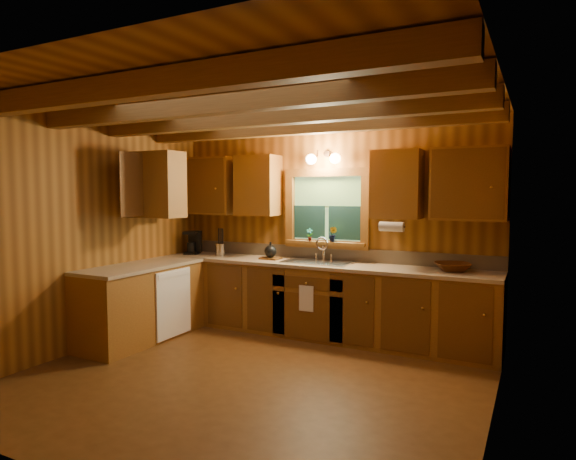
# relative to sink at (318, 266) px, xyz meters

# --- Properties ---
(room) EXTENTS (4.20, 4.20, 4.20)m
(room) POSITION_rel_sink_xyz_m (0.00, -1.60, 0.44)
(room) COLOR #533214
(room) RESTS_ON ground
(ceiling_beams) EXTENTS (4.20, 2.54, 0.18)m
(ceiling_beams) POSITION_rel_sink_xyz_m (0.00, -1.60, 1.63)
(ceiling_beams) COLOR brown
(ceiling_beams) RESTS_ON room
(base_cabinets) EXTENTS (4.20, 2.22, 0.86)m
(base_cabinets) POSITION_rel_sink_xyz_m (-0.49, -0.32, -0.43)
(base_cabinets) COLOR brown
(base_cabinets) RESTS_ON ground
(countertop) EXTENTS (4.20, 2.24, 0.04)m
(countertop) POSITION_rel_sink_xyz_m (-0.48, -0.31, 0.02)
(countertop) COLOR tan
(countertop) RESTS_ON base_cabinets
(backsplash) EXTENTS (4.20, 0.02, 0.16)m
(backsplash) POSITION_rel_sink_xyz_m (0.00, 0.28, 0.12)
(backsplash) COLOR tan
(backsplash) RESTS_ON room
(dishwasher_panel) EXTENTS (0.02, 0.60, 0.80)m
(dishwasher_panel) POSITION_rel_sink_xyz_m (-1.47, -0.92, -0.43)
(dishwasher_panel) COLOR white
(dishwasher_panel) RESTS_ON base_cabinets
(upper_cabinets) EXTENTS (4.19, 1.77, 0.78)m
(upper_cabinets) POSITION_rel_sink_xyz_m (-0.56, -0.18, 0.98)
(upper_cabinets) COLOR brown
(upper_cabinets) RESTS_ON room
(window) EXTENTS (1.12, 0.08, 1.00)m
(window) POSITION_rel_sink_xyz_m (0.00, 0.26, 0.67)
(window) COLOR brown
(window) RESTS_ON room
(window_sill) EXTENTS (1.06, 0.14, 0.04)m
(window_sill) POSITION_rel_sink_xyz_m (0.00, 0.22, 0.26)
(window_sill) COLOR brown
(window_sill) RESTS_ON room
(wall_sconce) EXTENTS (0.45, 0.21, 0.17)m
(wall_sconce) POSITION_rel_sink_xyz_m (0.00, 0.14, 1.31)
(wall_sconce) COLOR black
(wall_sconce) RESTS_ON room
(paper_towel_roll) EXTENTS (0.27, 0.11, 0.11)m
(paper_towel_roll) POSITION_rel_sink_xyz_m (0.92, -0.07, 0.51)
(paper_towel_roll) COLOR white
(paper_towel_roll) RESTS_ON upper_cabinets
(dish_towel) EXTENTS (0.18, 0.01, 0.30)m
(dish_towel) POSITION_rel_sink_xyz_m (0.00, -0.34, -0.34)
(dish_towel) COLOR white
(dish_towel) RESTS_ON base_cabinets
(sink) EXTENTS (0.82, 0.48, 0.43)m
(sink) POSITION_rel_sink_xyz_m (0.00, 0.00, 0.00)
(sink) COLOR silver
(sink) RESTS_ON countertop
(coffee_maker) EXTENTS (0.18, 0.23, 0.32)m
(coffee_maker) POSITION_rel_sink_xyz_m (-1.89, -0.01, 0.20)
(coffee_maker) COLOR black
(coffee_maker) RESTS_ON countertop
(utensil_crock) EXTENTS (0.13, 0.13, 0.37)m
(utensil_crock) POSITION_rel_sink_xyz_m (-1.45, 0.02, 0.14)
(utensil_crock) COLOR silver
(utensil_crock) RESTS_ON countertop
(cutting_board) EXTENTS (0.26, 0.19, 0.02)m
(cutting_board) POSITION_rel_sink_xyz_m (-0.66, -0.00, 0.06)
(cutting_board) COLOR #583412
(cutting_board) RESTS_ON countertop
(teakettle) EXTENTS (0.16, 0.16, 0.20)m
(teakettle) POSITION_rel_sink_xyz_m (-0.66, -0.00, 0.15)
(teakettle) COLOR black
(teakettle) RESTS_ON cutting_board
(wicker_basket) EXTENTS (0.49, 0.49, 0.09)m
(wicker_basket) POSITION_rel_sink_xyz_m (1.56, 0.05, 0.09)
(wicker_basket) COLOR #48230C
(wicker_basket) RESTS_ON countertop
(potted_plant_left) EXTENTS (0.10, 0.09, 0.16)m
(potted_plant_left) POSITION_rel_sink_xyz_m (-0.20, 0.19, 0.36)
(potted_plant_left) COLOR #583412
(potted_plant_left) RESTS_ON window_sill
(potted_plant_right) EXTENTS (0.12, 0.10, 0.19)m
(potted_plant_right) POSITION_rel_sink_xyz_m (0.12, 0.18, 0.38)
(potted_plant_right) COLOR #583412
(potted_plant_right) RESTS_ON window_sill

